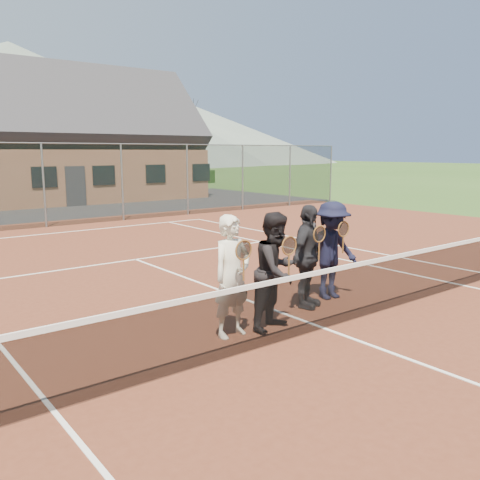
{
  "coord_description": "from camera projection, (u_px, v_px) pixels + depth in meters",
  "views": [
    {
      "loc": [
        -5.59,
        -5.08,
        2.71
      ],
      "look_at": [
        -0.48,
        1.5,
        1.25
      ],
      "focal_mm": 38.0,
      "sensor_mm": 36.0,
      "label": 1
    }
  ],
  "objects": [
    {
      "name": "player_c",
      "position": [
        307.0,
        257.0,
        8.74
      ],
      "size": [
        1.14,
        0.82,
        1.8
      ],
      "color": "black",
      "rests_on": "court_surface"
    },
    {
      "name": "hill_east",
      "position": [
        180.0,
        132.0,
        113.74
      ],
      "size": [
        90.0,
        90.0,
        14.0
      ],
      "primitive_type": "cone",
      "color": "slate",
      "rests_on": "ground"
    },
    {
      "name": "tennis_net",
      "position": [
        325.0,
        296.0,
        7.71
      ],
      "size": [
        11.68,
        0.08,
        1.1
      ],
      "color": "slate",
      "rests_on": "ground"
    },
    {
      "name": "hill_centre",
      "position": [
        13.0,
        105.0,
        91.89
      ],
      "size": [
        120.0,
        120.0,
        22.0
      ],
      "primitive_type": "cone",
      "color": "#57695F",
      "rests_on": "ground"
    },
    {
      "name": "perimeter_fence",
      "position": [
        44.0,
        185.0,
        18.04
      ],
      "size": [
        30.07,
        0.07,
        3.02
      ],
      "color": "slate",
      "rests_on": "ground"
    },
    {
      "name": "clubhouse",
      "position": [
        55.0,
        128.0,
        28.2
      ],
      "size": [
        15.6,
        8.2,
        7.7
      ],
      "color": "#9E6B4C",
      "rests_on": "ground"
    },
    {
      "name": "tree_e",
      "position": [
        185.0,
        115.0,
        43.35
      ],
      "size": [
        3.2,
        3.2,
        7.77
      ],
      "color": "#3C2716",
      "rests_on": "ground"
    },
    {
      "name": "player_d",
      "position": [
        331.0,
        250.0,
        9.29
      ],
      "size": [
        1.24,
        0.81,
        1.8
      ],
      "color": "black",
      "rests_on": "court_surface"
    },
    {
      "name": "court_surface",
      "position": [
        324.0,
        329.0,
        7.8
      ],
      "size": [
        30.0,
        30.0,
        0.02
      ],
      "primitive_type": "cube",
      "color": "#562819",
      "rests_on": "ground"
    },
    {
      "name": "court_markings",
      "position": [
        324.0,
        328.0,
        7.8
      ],
      "size": [
        11.03,
        23.83,
        0.01
      ],
      "color": "white",
      "rests_on": "court_surface"
    },
    {
      "name": "tree_d",
      "position": [
        119.0,
        112.0,
        39.73
      ],
      "size": [
        3.2,
        3.2,
        7.77
      ],
      "color": "#352013",
      "rests_on": "ground"
    },
    {
      "name": "player_a",
      "position": [
        232.0,
        276.0,
        7.36
      ],
      "size": [
        0.69,
        0.53,
        1.8
      ],
      "color": "white",
      "rests_on": "court_surface"
    },
    {
      "name": "player_b",
      "position": [
        276.0,
        271.0,
        7.69
      ],
      "size": [
        1.04,
        0.92,
        1.8
      ],
      "color": "black",
      "rests_on": "court_surface"
    },
    {
      "name": "ground",
      "position": [
        2.0,
        211.0,
        23.36
      ],
      "size": [
        220.0,
        220.0,
        0.0
      ],
      "primitive_type": "plane",
      "color": "#2C4C1B",
      "rests_on": "ground"
    }
  ]
}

